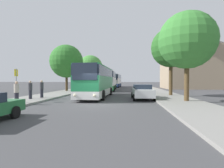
# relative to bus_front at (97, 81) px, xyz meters

# --- Properties ---
(ground_plane) EXTENTS (300.00, 300.00, 0.00)m
(ground_plane) POSITION_rel_bus_front_xyz_m (0.99, -5.87, -1.82)
(ground_plane) COLOR #424244
(ground_plane) RESTS_ON ground
(sidewalk_left) EXTENTS (4.00, 120.00, 0.15)m
(sidewalk_left) POSITION_rel_bus_front_xyz_m (-6.01, -5.87, -1.75)
(sidewalk_left) COLOR gray
(sidewalk_left) RESTS_ON ground_plane
(sidewalk_right) EXTENTS (4.00, 120.00, 0.15)m
(sidewalk_right) POSITION_rel_bus_front_xyz_m (7.99, -5.87, -1.75)
(sidewalk_right) COLOR gray
(sidewalk_right) RESTS_ON ground_plane
(building_right_background) EXTENTS (14.23, 10.01, 12.35)m
(building_right_background) POSITION_rel_bus_front_xyz_m (18.98, 22.33, 4.35)
(building_right_background) COLOR gray
(building_right_background) RESTS_ON ground_plane
(bus_front) EXTENTS (2.85, 10.53, 3.42)m
(bus_front) POSITION_rel_bus_front_xyz_m (0.00, 0.00, 0.00)
(bus_front) COLOR silver
(bus_front) RESTS_ON ground_plane
(bus_middle) EXTENTS (3.01, 11.48, 3.51)m
(bus_middle) POSITION_rel_bus_front_xyz_m (-0.18, 13.02, 0.05)
(bus_middle) COLOR #238942
(bus_middle) RESTS_ON ground_plane
(bus_rear) EXTENTS (2.95, 11.12, 3.48)m
(bus_rear) POSITION_rel_bus_front_xyz_m (0.06, 28.05, 0.03)
(bus_rear) COLOR #2D519E
(bus_rear) RESTS_ON ground_plane
(parked_car_right_near) EXTENTS (2.17, 4.52, 1.51)m
(parked_car_right_near) POSITION_rel_bus_front_xyz_m (4.96, -1.66, -1.03)
(parked_car_right_near) COLOR silver
(parked_car_right_near) RESTS_ON ground_plane
(bus_stop_sign) EXTENTS (0.08, 0.45, 2.77)m
(bus_stop_sign) POSITION_rel_bus_front_xyz_m (-6.06, -5.27, 0.04)
(bus_stop_sign) COLOR gray
(bus_stop_sign) RESTS_ON sidewalk_left
(pedestrian_waiting_near) EXTENTS (0.36, 0.36, 1.71)m
(pedestrian_waiting_near) POSITION_rel_bus_front_xyz_m (-5.15, -6.59, -0.81)
(pedestrian_waiting_near) COLOR #23232D
(pedestrian_waiting_near) RESTS_ON sidewalk_left
(pedestrian_waiting_far) EXTENTS (0.36, 0.36, 1.78)m
(pedestrian_waiting_far) POSITION_rel_bus_front_xyz_m (-5.24, -2.42, -0.77)
(pedestrian_waiting_far) COLOR #23232D
(pedestrian_waiting_far) RESTS_ON sidewalk_left
(pedestrian_walking_back) EXTENTS (0.36, 0.36, 1.73)m
(pedestrian_walking_back) POSITION_rel_bus_front_xyz_m (-5.73, -3.66, -0.80)
(pedestrian_walking_back) COLOR #23232D
(pedestrian_walking_back) RESTS_ON sidewalk_left
(tree_left_near) EXTENTS (5.61, 5.61, 7.44)m
(tree_left_near) POSITION_rel_bus_front_xyz_m (-5.05, 19.90, 2.96)
(tree_left_near) COLOR #47331E
(tree_left_near) RESTS_ON sidewalk_left
(tree_left_far) EXTENTS (5.47, 5.47, 7.64)m
(tree_left_far) POSITION_rel_bus_front_xyz_m (-6.68, 8.84, 3.23)
(tree_left_far) COLOR #47331E
(tree_left_far) RESTS_ON sidewalk_left
(tree_right_near) EXTENTS (4.88, 4.88, 7.64)m
(tree_right_near) POSITION_rel_bus_front_xyz_m (8.56, -3.87, 3.51)
(tree_right_near) COLOR #513D23
(tree_right_near) RESTS_ON sidewalk_right
(tree_right_mid) EXTENTS (4.68, 4.68, 7.99)m
(tree_right_mid) POSITION_rel_bus_front_xyz_m (8.60, 1.90, 3.95)
(tree_right_mid) COLOR #513D23
(tree_right_mid) RESTS_ON sidewalk_right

